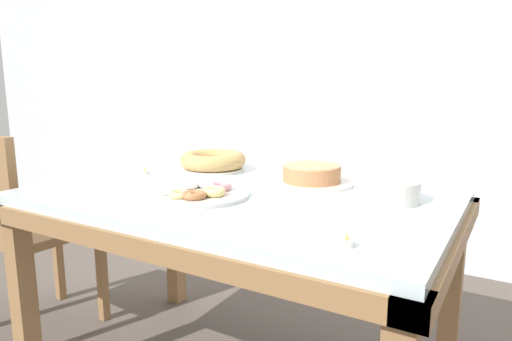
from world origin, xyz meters
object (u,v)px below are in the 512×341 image
Objects in this scene: pastry_platter at (197,193)px; tealight_near_cakes at (193,161)px; chair at (22,224)px; cake_chocolate_round at (312,176)px; plate_stack at (387,190)px; cake_golden_bundt at (213,161)px; tealight_left_edge at (145,172)px; tealight_near_front at (347,242)px.

pastry_platter is 8.76× the size of tealight_near_cakes.
chair is 2.68× the size of pastry_platter.
cake_chocolate_round reaches higher than plate_stack.
pastry_platter is at bearing -60.64° from cake_golden_bundt.
tealight_near_cakes is (0.57, 0.53, 0.26)m from chair.
tealight_near_cakes is at bearing 152.86° from cake_golden_bundt.
plate_stack is 1.00m from tealight_left_edge.
cake_chocolate_round is at bearing 161.56° from plate_stack.
cake_golden_bundt is (-0.49, 0.04, 0.01)m from cake_chocolate_round.
chair is 23.50× the size of tealight_near_front.
tealight_near_cakes is (0.01, 0.31, 0.00)m from tealight_left_edge.
cake_golden_bundt is at bearing 169.77° from plate_stack.
plate_stack is 0.47m from tealight_near_front.
chair is 0.92m from cake_golden_bundt.
chair is at bearing -178.79° from pastry_platter.
pastry_platter is 0.47m from tealight_left_edge.
cake_golden_bundt is at bearing -27.14° from tealight_near_cakes.
chair is 1.60m from plate_stack.
tealight_near_cakes is at bearing 166.32° from plate_stack.
plate_stack is at bearing -10.23° from cake_golden_bundt.
cake_chocolate_round is 1.50× the size of plate_stack.
cake_golden_bundt reaches higher than pastry_platter.
tealight_near_cakes is (-0.19, 0.10, -0.03)m from cake_golden_bundt.
chair reaches higher than cake_chocolate_round.
pastry_platter is 0.63m from tealight_near_front.
pastry_platter is at bearing -24.45° from tealight_left_edge.
plate_stack is (0.31, -0.10, 0.00)m from cake_chocolate_round.
tealight_left_edge is (-0.43, 0.19, -0.00)m from pastry_platter.
chair is 23.50× the size of tealight_near_cakes.
tealight_left_edge is (0.56, 0.22, 0.26)m from chair.
pastry_platter is (-0.25, -0.37, -0.02)m from cake_chocolate_round.
tealight_near_front is at bearing -6.53° from chair.
pastry_platter is (0.99, 0.02, 0.26)m from chair.
chair is 1.61m from tealight_near_front.
plate_stack is at bearing 93.93° from tealight_near_front.
tealight_near_cakes is at bearing 129.48° from pastry_platter.
cake_chocolate_round is 0.90× the size of pastry_platter.
cake_golden_bundt is at bearing 175.26° from cake_chocolate_round.
cake_golden_bundt is 0.21m from tealight_near_cakes.
cake_chocolate_round is 7.89× the size of tealight_near_front.
pastry_platter is 1.67× the size of plate_stack.
tealight_near_front is (0.83, -0.61, -0.03)m from cake_golden_bundt.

